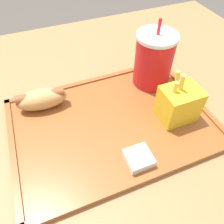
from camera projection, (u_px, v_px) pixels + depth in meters
name	position (u px, v px, depth m)	size (l,w,h in m)	color
ground_plane	(120.00, 211.00, 1.03)	(8.00, 8.00, 0.00)	#4C4742
dining_table	(122.00, 179.00, 0.77)	(1.07, 0.96, 0.70)	olive
food_tray	(112.00, 122.00, 0.48)	(0.43, 0.30, 0.01)	brown
soda_cup	(154.00, 60.00, 0.52)	(0.09, 0.09, 0.17)	red
hot_dog_far	(41.00, 99.00, 0.49)	(0.12, 0.06, 0.05)	tan
fries_carton	(178.00, 103.00, 0.46)	(0.08, 0.06, 0.11)	gold
sauce_cup_mayo	(139.00, 158.00, 0.41)	(0.05, 0.05, 0.02)	silver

